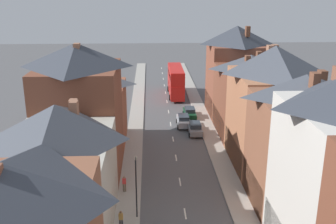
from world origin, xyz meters
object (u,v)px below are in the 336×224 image
at_px(car_parked_left_a, 183,120).
at_px(car_mid_black, 190,112).
at_px(pedestrian_mid_right, 124,183).
at_px(double_decker_bus_lead, 176,81).
at_px(car_near_blue, 195,128).
at_px(street_lamp, 136,184).
at_px(pedestrian_mid_left, 121,219).

xyz_separation_m(car_parked_left_a, car_mid_black, (1.30, 3.90, -0.05)).
bearing_deg(car_mid_black, pedestrian_mid_right, -110.73).
xyz_separation_m(double_decker_bus_lead, car_near_blue, (1.31, -19.86, -1.99)).
bearing_deg(street_lamp, pedestrian_mid_left, -124.88).
height_order(car_mid_black, pedestrian_mid_right, pedestrian_mid_right).
bearing_deg(pedestrian_mid_right, car_mid_black, 69.27).
height_order(car_parked_left_a, car_mid_black, car_parked_left_a).
relative_size(car_near_blue, car_mid_black, 1.00).
relative_size(pedestrian_mid_left, street_lamp, 0.29).
xyz_separation_m(pedestrian_mid_left, street_lamp, (1.25, 1.79, 2.21)).
height_order(car_parked_left_a, pedestrian_mid_left, pedestrian_mid_left).
bearing_deg(car_near_blue, car_mid_black, 90.00).
relative_size(car_near_blue, car_parked_left_a, 0.98).
xyz_separation_m(pedestrian_mid_right, street_lamp, (1.34, -4.37, 2.21)).
xyz_separation_m(car_mid_black, pedestrian_mid_right, (-8.69, -22.97, 0.23)).
bearing_deg(car_mid_black, car_near_blue, -90.00).
distance_m(car_mid_black, pedestrian_mid_right, 24.56).
bearing_deg(car_near_blue, pedestrian_mid_right, -118.74).
bearing_deg(double_decker_bus_lead, car_parked_left_a, -89.97).
xyz_separation_m(car_near_blue, pedestrian_mid_left, (-8.60, -22.02, 0.20)).
distance_m(car_mid_black, street_lamp, 28.42).
xyz_separation_m(car_near_blue, car_parked_left_a, (-1.30, 3.22, 0.02)).
height_order(pedestrian_mid_right, street_lamp, street_lamp).
distance_m(car_parked_left_a, car_mid_black, 4.11).
relative_size(car_mid_black, street_lamp, 0.80).
bearing_deg(double_decker_bus_lead, street_lamp, -98.57).
bearing_deg(double_decker_bus_lead, pedestrian_mid_left, -99.88).
bearing_deg(pedestrian_mid_right, car_near_blue, 61.26).
relative_size(car_near_blue, street_lamp, 0.80).
distance_m(pedestrian_mid_left, pedestrian_mid_right, 6.17).
distance_m(car_mid_black, pedestrian_mid_left, 30.38).
bearing_deg(pedestrian_mid_left, car_mid_black, 73.56).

